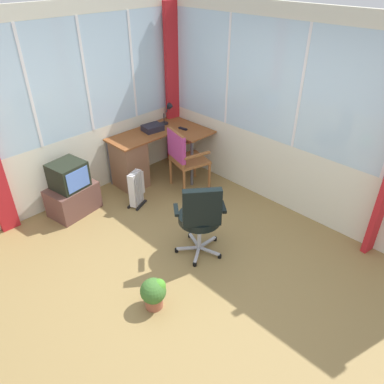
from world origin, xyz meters
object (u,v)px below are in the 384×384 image
wooden_armchair (182,153)px  space_heater (137,188)px  tv_on_stand (72,191)px  office_chair (201,215)px  desk (134,160)px  paper_tray (153,128)px  potted_plant (154,292)px  desk_lamp (169,110)px  tv_remote (183,129)px

wooden_armchair → space_heater: bearing=169.3°
wooden_armchair → tv_on_stand: size_ratio=1.26×
office_chair → wooden_armchair: bearing=54.3°
desk → paper_tray: (0.42, 0.02, 0.39)m
office_chair → potted_plant: (-0.89, -0.22, -0.38)m
desk → tv_on_stand: same height
wooden_armchair → space_heater: size_ratio=1.80×
paper_tray → tv_on_stand: paper_tray is taller
paper_tray → wooden_armchair: wooden_armchair is taller
desk_lamp → office_chair: desk_lamp is taller
desk → tv_remote: 0.90m
desk → potted_plant: bearing=-123.2°
wooden_armchair → tv_on_stand: 1.65m
tv_remote → desk_lamp: bearing=79.4°
paper_tray → tv_on_stand: (-1.50, -0.03, -0.47)m
wooden_armchair → office_chair: (-0.90, -1.25, -0.02)m
tv_remote → potted_plant: 2.88m
tv_remote → wooden_armchair: 0.54m
desk_lamp → office_chair: (-1.28, -1.93, -0.41)m
space_heater → potted_plant: space_heater is taller
desk → paper_tray: 0.57m
paper_tray → potted_plant: (-1.79, -2.12, -0.61)m
paper_tray → wooden_armchair: (0.00, -0.66, -0.21)m
desk_lamp → potted_plant: size_ratio=0.99×
desk_lamp → space_heater: 1.45m
office_chair → tv_on_stand: bearing=107.9°
desk → tv_remote: (0.78, -0.27, 0.36)m
paper_tray → tv_on_stand: size_ratio=0.39×
tv_remote → paper_tray: bearing=133.2°
tv_on_stand → desk_lamp: bearing=1.6°
wooden_armchair → potted_plant: wooden_armchair is taller
desk_lamp → office_chair: size_ratio=0.35×
space_heater → potted_plant: (-1.03, -1.61, -0.07)m
wooden_armchair → potted_plant: size_ratio=2.75×
desk → space_heater: 0.62m
tv_on_stand → potted_plant: (-0.29, -2.09, -0.14)m
paper_tray → office_chair: (-0.89, -1.90, -0.23)m
desk → tv_remote: size_ratio=9.49×
tv_on_stand → tv_remote: bearing=-8.3°
office_chair → paper_tray: bearing=64.8°
desk_lamp → space_heater: (-1.14, -0.54, -0.72)m
tv_remote → office_chair: 2.05m
desk_lamp → tv_remote: 0.39m
desk → desk_lamp: size_ratio=4.09×
tv_on_stand → desk: bearing=0.2°
desk_lamp → tv_remote: size_ratio=2.32×
tv_remote → space_heater: bearing=-176.8°
tv_on_stand → potted_plant: bearing=-97.8°
tv_remote → tv_on_stand: bearing=164.1°
tv_remote → paper_tray: paper_tray is taller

